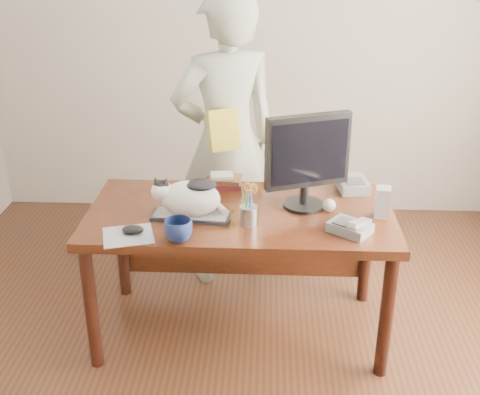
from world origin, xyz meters
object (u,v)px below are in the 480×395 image
at_px(phone, 351,227).
at_px(speaker, 382,202).
at_px(monitor, 308,157).
at_px(mouse, 133,230).
at_px(cat, 188,197).
at_px(desk, 241,229).
at_px(book_stack, 224,181).
at_px(keyboard, 191,216).
at_px(coffee_mug, 178,230).
at_px(baseball, 329,205).
at_px(pen_cup, 249,213).
at_px(person, 226,143).
at_px(calculator, 352,184).

height_order(phone, speaker, speaker).
distance_m(monitor, mouse, 0.95).
bearing_deg(cat, monitor, 19.53).
bearing_deg(cat, phone, -3.00).
relative_size(desk, book_stack, 7.60).
bearing_deg(speaker, book_stack, 166.80).
bearing_deg(keyboard, coffee_mug, -91.47).
bearing_deg(baseball, book_stack, 152.11).
distance_m(desk, mouse, 0.65).
relative_size(desk, mouse, 13.10).
bearing_deg(keyboard, phone, -3.18).
xyz_separation_m(desk, pen_cup, (0.05, -0.23, 0.21)).
height_order(mouse, book_stack, book_stack).
xyz_separation_m(mouse, coffee_mug, (0.23, -0.05, 0.03)).
bearing_deg(mouse, baseball, 1.22).
bearing_deg(monitor, cat, 172.98).
distance_m(cat, coffee_mug, 0.25).
height_order(keyboard, book_stack, book_stack).
bearing_deg(person, phone, 105.01).
bearing_deg(baseball, cat, -171.48).
height_order(desk, book_stack, book_stack).
relative_size(desk, coffee_mug, 11.69).
bearing_deg(phone, monitor, 163.57).
relative_size(keyboard, monitor, 0.81).
bearing_deg(monitor, phone, -73.57).
bearing_deg(person, book_stack, 67.47).
xyz_separation_m(cat, book_stack, (0.15, 0.41, -0.08)).
distance_m(baseball, person, 0.84).
relative_size(keyboard, phone, 1.73).
height_order(cat, mouse, cat).
relative_size(pen_cup, mouse, 1.86).
distance_m(desk, speaker, 0.77).
xyz_separation_m(coffee_mug, person, (0.16, 0.95, 0.11)).
bearing_deg(calculator, desk, -166.33).
bearing_deg(book_stack, monitor, -29.57).
height_order(mouse, phone, phone).
height_order(monitor, baseball, monitor).
distance_m(coffee_mug, phone, 0.84).
height_order(baseball, book_stack, book_stack).
relative_size(keyboard, book_stack, 1.96).
relative_size(pen_cup, coffee_mug, 1.66).
bearing_deg(speaker, cat, -166.92).
xyz_separation_m(book_stack, calculator, (0.73, -0.00, -0.00)).
xyz_separation_m(desk, calculator, (0.62, 0.24, 0.18)).
bearing_deg(phone, person, 165.14).
height_order(cat, book_stack, cat).
relative_size(monitor, mouse, 4.18).
bearing_deg(desk, pen_cup, -78.37).
height_order(speaker, baseball, speaker).
height_order(coffee_mug, calculator, coffee_mug).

